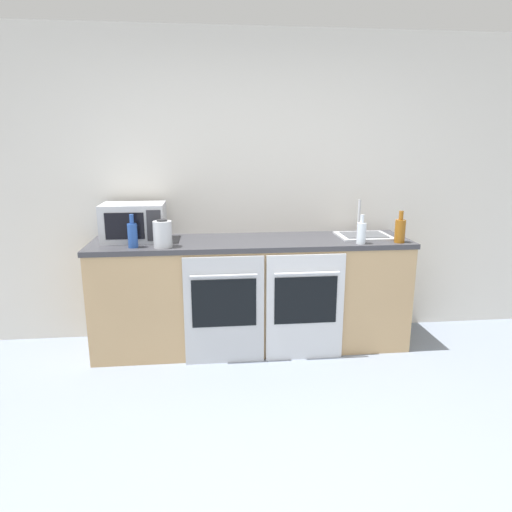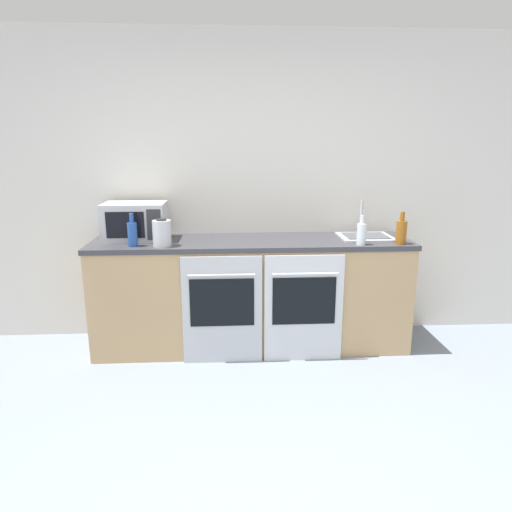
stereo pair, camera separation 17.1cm
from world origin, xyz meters
name	(u,v)px [view 1 (the left image)]	position (x,y,z in m)	size (l,w,h in m)	color
wall_back	(248,189)	(0.00, 2.28, 1.30)	(10.00, 0.06, 2.60)	silver
counter_back	(252,293)	(0.00, 1.94, 0.46)	(2.59, 0.63, 0.92)	tan
oven_left	(224,310)	(-0.24, 1.62, 0.44)	(0.61, 0.06, 0.86)	#B7BABF
oven_right	(305,307)	(0.39, 1.62, 0.44)	(0.61, 0.06, 0.86)	silver
microwave	(134,222)	(-0.94, 2.01, 1.07)	(0.49, 0.35, 0.30)	#B7BABF
bottle_clear	(361,232)	(0.84, 1.70, 1.01)	(0.07, 0.07, 0.23)	silver
bottle_blue	(133,235)	(-0.92, 1.76, 1.02)	(0.07, 0.07, 0.25)	#234793
bottle_amber	(400,230)	(1.16, 1.72, 1.02)	(0.08, 0.08, 0.25)	#8C5114
kettle	(163,234)	(-0.69, 1.75, 1.02)	(0.14, 0.14, 0.21)	#B7BABF
sink	(363,235)	(0.95, 1.98, 0.94)	(0.43, 0.38, 0.30)	#B7BABF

